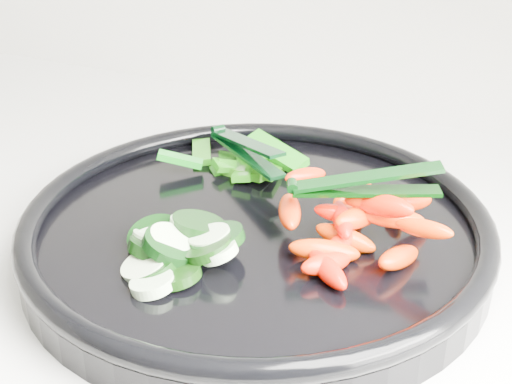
% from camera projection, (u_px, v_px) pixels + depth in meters
% --- Properties ---
extents(veggie_tray, '(0.41, 0.41, 0.04)m').
position_uv_depth(veggie_tray, '(256.00, 230.00, 0.57)').
color(veggie_tray, black).
rests_on(veggie_tray, counter).
extents(cucumber_pile, '(0.10, 0.12, 0.04)m').
position_uv_depth(cucumber_pile, '(172.00, 246.00, 0.53)').
color(cucumber_pile, black).
rests_on(cucumber_pile, veggie_tray).
extents(carrot_pile, '(0.15, 0.16, 0.06)m').
position_uv_depth(carrot_pile, '(355.00, 223.00, 0.54)').
color(carrot_pile, '#E72D00').
rests_on(carrot_pile, veggie_tray).
extents(pepper_pile, '(0.13, 0.09, 0.03)m').
position_uv_depth(pepper_pile, '(243.00, 162.00, 0.66)').
color(pepper_pile, '#0C690A').
rests_on(pepper_pile, veggie_tray).
extents(tong_carrot, '(0.11, 0.06, 0.02)m').
position_uv_depth(tong_carrot, '(362.00, 184.00, 0.52)').
color(tong_carrot, black).
rests_on(tong_carrot, carrot_pile).
extents(tong_pepper, '(0.10, 0.08, 0.02)m').
position_uv_depth(tong_pepper, '(244.00, 147.00, 0.64)').
color(tong_pepper, black).
rests_on(tong_pepper, pepper_pile).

